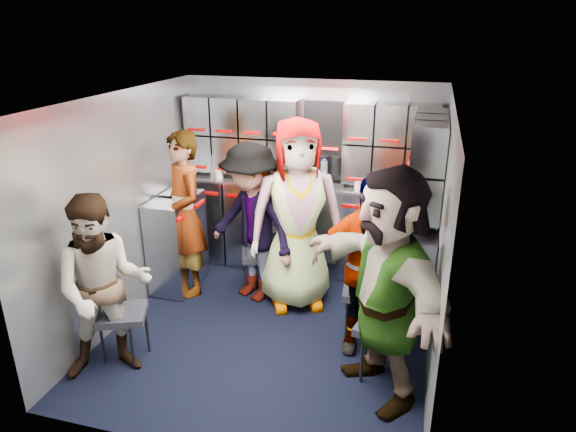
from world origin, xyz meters
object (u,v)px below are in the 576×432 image
(jump_seat_near_right, at_px, (384,330))
(attendant_arc_a, at_px, (104,288))
(jump_seat_near_left, at_px, (122,317))
(attendant_arc_c, at_px, (297,216))
(attendant_arc_e, at_px, (387,287))
(attendant_standing, at_px, (184,215))
(attendant_arc_d, at_px, (366,267))
(attendant_arc_b, at_px, (252,223))
(jump_seat_mid_right, at_px, (367,293))
(jump_seat_mid_left, at_px, (259,257))
(jump_seat_center, at_px, (301,256))

(jump_seat_near_right, xyz_separation_m, attendant_arc_a, (-2.10, -0.52, 0.33))
(jump_seat_near_left, distance_m, jump_seat_near_right, 2.13)
(attendant_arc_a, xyz_separation_m, attendant_arc_c, (1.15, 1.44, 0.18))
(jump_seat_near_left, distance_m, attendant_arc_a, 0.40)
(attendant_arc_a, height_order, attendant_arc_e, attendant_arc_e)
(attendant_standing, relative_size, attendant_arc_c, 0.91)
(attendant_arc_c, bearing_deg, jump_seat_near_right, -67.50)
(attendant_standing, distance_m, attendant_arc_d, 1.97)
(attendant_arc_a, bearing_deg, attendant_standing, 60.31)
(jump_seat_near_left, xyz_separation_m, attendant_arc_e, (2.10, 0.16, 0.50))
(jump_seat_near_left, relative_size, attendant_arc_b, 0.30)
(jump_seat_mid_right, bearing_deg, attendant_arc_b, 161.05)
(jump_seat_mid_left, relative_size, attendant_arc_a, 0.28)
(attendant_arc_a, bearing_deg, jump_seat_near_left, 60.31)
(jump_seat_center, height_order, attendant_arc_d, attendant_arc_d)
(jump_seat_near_left, distance_m, attendant_standing, 1.29)
(jump_seat_near_left, xyz_separation_m, attendant_arc_c, (1.15, 1.26, 0.54))
(attendant_arc_d, bearing_deg, jump_seat_mid_right, 89.78)
(jump_seat_mid_left, relative_size, attendant_arc_b, 0.27)
(attendant_arc_b, relative_size, attendant_arc_e, 0.90)
(jump_seat_center, bearing_deg, jump_seat_mid_right, -38.30)
(jump_seat_near_left, xyz_separation_m, jump_seat_center, (1.15, 1.44, 0.04))
(attendant_arc_d, bearing_deg, attendant_arc_b, 153.53)
(jump_seat_near_right, bearing_deg, jump_seat_mid_right, 111.38)
(attendant_arc_a, height_order, attendant_arc_b, attendant_arc_b)
(attendant_arc_b, relative_size, attendant_arc_c, 0.86)
(jump_seat_mid_left, xyz_separation_m, attendant_standing, (-0.69, -0.24, 0.49))
(jump_seat_mid_left, distance_m, attendant_arc_d, 1.49)
(jump_seat_center, xyz_separation_m, jump_seat_near_right, (0.95, -1.10, -0.01))
(attendant_standing, bearing_deg, jump_seat_mid_left, 62.22)
(jump_seat_mid_left, relative_size, attendant_arc_e, 0.24)
(attendant_arc_c, height_order, attendant_arc_e, attendant_arc_c)
(attendant_arc_b, bearing_deg, attendant_arc_c, 25.44)
(jump_seat_near_right, relative_size, attendant_standing, 0.28)
(jump_seat_mid_left, height_order, jump_seat_near_right, jump_seat_near_right)
(jump_seat_mid_left, relative_size, jump_seat_center, 0.88)
(jump_seat_mid_right, bearing_deg, jump_seat_near_left, -155.74)
(jump_seat_mid_right, height_order, attendant_arc_c, attendant_arc_c)
(jump_seat_near_right, relative_size, attendant_arc_c, 0.25)
(attendant_arc_e, bearing_deg, jump_seat_near_left, -123.58)
(jump_seat_near_left, relative_size, attendant_arc_c, 0.26)
(attendant_arc_e, bearing_deg, attendant_arc_b, -166.17)
(attendant_arc_b, distance_m, attendant_arc_e, 1.79)
(jump_seat_near_right, xyz_separation_m, attendant_standing, (-2.10, 0.87, 0.43))
(attendant_arc_a, xyz_separation_m, attendant_arc_e, (2.10, 0.34, 0.14))
(jump_seat_near_right, distance_m, attendant_standing, 2.31)
(attendant_arc_c, bearing_deg, jump_seat_near_left, -155.61)
(attendant_standing, distance_m, attendant_arc_c, 1.16)
(attendant_arc_c, bearing_deg, jump_seat_center, 66.87)
(jump_seat_near_right, bearing_deg, attendant_standing, 157.41)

